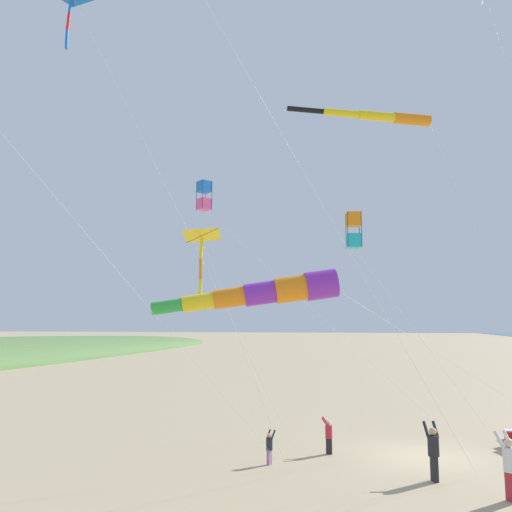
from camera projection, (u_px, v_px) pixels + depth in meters
The scene contains 10 objects.
ground_plane at pixel (421, 456), 19.56m from camera, with size 600.00×600.00×0.00m, color tan.
person_adult_flyer at pixel (433, 449), 16.49m from camera, with size 0.53×0.62×1.80m.
person_child_green_jacket at pixel (329, 434), 19.90m from camera, with size 0.42×0.33×1.37m.
person_child_grey_jacket at pixel (510, 463), 14.64m from camera, with size 0.64×0.67×1.87m.
person_bystander_far at pixel (269, 446), 18.39m from camera, with size 0.36×0.41×1.18m.
kite_box_red_high_left at pixel (204, 196), 26.78m from camera, with size 11.78×2.41×12.24m.
kite_windsock_magenta_far_left at pixel (380, 117), 26.90m from camera, with size 12.06×2.94×15.96m.
kite_box_yellow_midlevel at pixel (354, 231), 19.13m from camera, with size 5.77×9.14×9.00m.
kite_delta_checkered_midright at pixel (201, 236), 18.57m from camera, with size 3.14×3.47×8.39m.
kite_windsock_white_trailing at pixel (270, 292), 15.86m from camera, with size 14.49×8.79×6.61m.
Camera 1 is at (0.87, 21.28, 4.90)m, focal length 36.52 mm.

